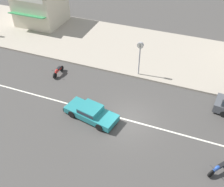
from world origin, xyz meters
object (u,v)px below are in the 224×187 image
Objects in this scene: sedan_teal_1 at (91,112)px; motorcycle_0 at (219,168)px; street_clock at (140,51)px; shopfront_corner_warung at (41,6)px; motorcycle_2 at (58,71)px.

motorcycle_0 is at bearing -9.33° from sedan_teal_1.
shopfront_corner_warung is (-14.60, 6.57, -0.28)m from street_clock.
motorcycle_2 is at bearing -159.52° from street_clock.
motorcycle_0 is 0.46× the size of street_clock.
sedan_teal_1 is at bearing -46.04° from shopfront_corner_warung.
street_clock is at bearing 133.07° from motorcycle_0.
shopfront_corner_warung is at bearing 129.36° from motorcycle_2.
sedan_teal_1 is 6.68m from motorcycle_2.
motorcycle_2 is 0.31× the size of shopfront_corner_warung.
motorcycle_0 is at bearing -20.93° from motorcycle_2.
motorcycle_0 is at bearing -46.93° from street_clock.
shopfront_corner_warung is at bearing 146.38° from motorcycle_0.
sedan_teal_1 is at bearing 170.67° from motorcycle_0.
sedan_teal_1 is at bearing -104.79° from street_clock.
motorcycle_2 is at bearing 159.07° from motorcycle_0.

